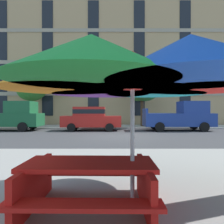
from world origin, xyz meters
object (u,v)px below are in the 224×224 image
(street_tree_left, at_px, (32,86))
(patio_umbrella, at_px, (133,73))
(street_tree_middle, at_px, (144,86))
(pickup_blue, at_px, (182,117))
(pickup_green, at_px, (11,117))
(picnic_table, at_px, (90,182))
(sedan_red, at_px, (92,118))

(street_tree_left, xyz_separation_m, patio_umbrella, (7.80, -16.24, -1.75))
(street_tree_left, distance_m, street_tree_middle, 10.29)
(pickup_blue, height_order, street_tree_middle, street_tree_middle)
(pickup_green, xyz_separation_m, patio_umbrella, (7.98, -12.70, 1.00))
(picnic_table, bearing_deg, pickup_blue, 66.57)
(pickup_green, height_order, street_tree_left, street_tree_left)
(pickup_green, bearing_deg, patio_umbrella, -57.86)
(picnic_table, bearing_deg, sedan_red, 95.69)
(street_tree_left, height_order, street_tree_middle, street_tree_left)
(pickup_green, bearing_deg, sedan_red, -0.00)
(street_tree_left, bearing_deg, pickup_blue, -15.56)
(pickup_green, relative_size, sedan_red, 1.16)
(pickup_blue, xyz_separation_m, street_tree_middle, (-2.44, 2.96, 2.73))
(pickup_green, distance_m, street_tree_middle, 11.20)
(street_tree_middle, relative_size, picnic_table, 2.87)
(sedan_red, distance_m, patio_umbrella, 12.88)
(pickup_blue, relative_size, patio_umbrella, 1.36)
(patio_umbrella, xyz_separation_m, picnic_table, (-0.61, -0.05, -1.54))
(pickup_green, distance_m, picnic_table, 14.74)
(sedan_red, distance_m, street_tree_left, 7.45)
(pickup_green, xyz_separation_m, street_tree_middle, (10.46, 2.96, 2.73))
(pickup_green, height_order, picnic_table, pickup_green)
(sedan_red, height_order, street_tree_middle, street_tree_middle)
(pickup_green, height_order, patio_umbrella, patio_umbrella)
(sedan_red, xyz_separation_m, picnic_table, (1.27, -12.75, -0.46))
(patio_umbrella, distance_m, picnic_table, 1.65)
(street_tree_left, height_order, patio_umbrella, street_tree_left)
(pickup_blue, xyz_separation_m, patio_umbrella, (-4.91, -12.70, 1.00))
(pickup_blue, height_order, patio_umbrella, patio_umbrella)
(street_tree_middle, bearing_deg, sedan_red, -145.84)
(street_tree_middle, bearing_deg, picnic_table, -101.11)
(sedan_red, relative_size, picnic_table, 2.42)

